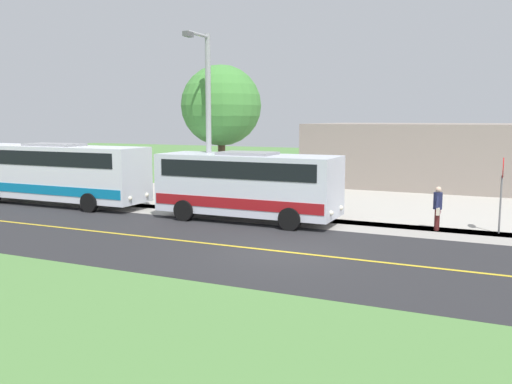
% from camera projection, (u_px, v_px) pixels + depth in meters
% --- Properties ---
extents(ground_plane, '(120.00, 120.00, 0.00)m').
position_uv_depth(ground_plane, '(281.00, 252.00, 17.88)').
color(ground_plane, '#548442').
extents(road_surface, '(8.00, 100.00, 0.01)m').
position_uv_depth(road_surface, '(281.00, 251.00, 17.88)').
color(road_surface, '#28282B').
rests_on(road_surface, ground).
extents(sidewalk, '(2.40, 100.00, 0.01)m').
position_uv_depth(sidewalk, '(328.00, 224.00, 22.57)').
color(sidewalk, '#9E9991').
rests_on(sidewalk, ground).
extents(parking_lot_surface, '(14.00, 36.00, 0.01)m').
position_uv_depth(parking_lot_surface, '(427.00, 204.00, 27.81)').
color(parking_lot_surface, '#B2ADA3').
rests_on(parking_lot_surface, ground).
extents(road_centre_line, '(0.16, 100.00, 0.00)m').
position_uv_depth(road_centre_line, '(281.00, 251.00, 17.88)').
color(road_centre_line, gold).
rests_on(road_centre_line, ground).
extents(shuttle_bus_front, '(2.78, 7.87, 2.93)m').
position_uv_depth(shuttle_bus_front, '(248.00, 183.00, 23.17)').
color(shuttle_bus_front, silver).
rests_on(shuttle_bus_front, ground).
extents(transit_bus_rear, '(2.59, 10.23, 3.08)m').
position_uv_depth(transit_bus_rear, '(56.00, 171.00, 27.48)').
color(transit_bus_rear, white).
rests_on(transit_bus_rear, ground).
extents(pedestrian_with_bags, '(0.72, 0.34, 1.71)m').
position_uv_depth(pedestrian_with_bags, '(438.00, 207.00, 21.21)').
color(pedestrian_with_bags, '#4C1919').
rests_on(pedestrian_with_bags, ground).
extents(stop_sign, '(0.76, 0.07, 2.88)m').
position_uv_depth(stop_sign, '(502.00, 182.00, 20.45)').
color(stop_sign, slate).
rests_on(stop_sign, ground).
extents(street_light_pole, '(1.97, 0.24, 7.97)m').
position_uv_depth(street_light_pole, '(207.00, 117.00, 23.96)').
color(street_light_pole, '#9E9EA3').
rests_on(street_light_pole, ground).
extents(tree_curbside, '(3.89, 3.89, 6.89)m').
position_uv_depth(tree_curbside, '(221.00, 106.00, 26.42)').
color(tree_curbside, brown).
rests_on(tree_curbside, ground).
extents(commercial_building, '(10.00, 20.67, 3.98)m').
position_uv_depth(commercial_building, '(478.00, 155.00, 34.86)').
color(commercial_building, gray).
rests_on(commercial_building, ground).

